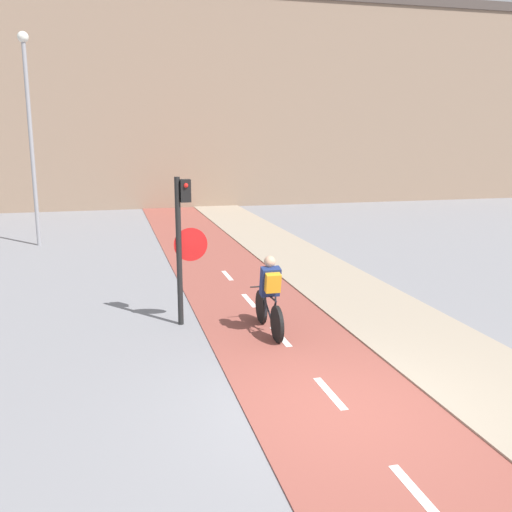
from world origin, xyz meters
TOP-DOWN VIEW (x-y plane):
  - ground_plane at (0.00, 0.00)m, footprint 120.00×120.00m
  - bike_lane at (0.00, 0.00)m, footprint 2.71×60.00m
  - sidewalk_strip at (2.56, 0.00)m, footprint 2.40×60.00m
  - building_row_background at (0.00, 26.05)m, footprint 60.00×5.20m
  - traffic_light_pole at (-1.64, 4.26)m, footprint 0.67×0.25m
  - street_lamp_far at (-5.46, 14.09)m, footprint 0.36×0.36m
  - cyclist_near at (-0.13, 3.30)m, footprint 0.46×1.82m

SIDE VIEW (x-z plane):
  - ground_plane at x=0.00m, z-range 0.00..0.00m
  - bike_lane at x=0.00m, z-range 0.00..0.02m
  - sidewalk_strip at x=2.56m, z-range 0.00..0.05m
  - cyclist_near at x=-0.13m, z-range -0.04..1.48m
  - traffic_light_pole at x=-1.64m, z-range 0.36..3.33m
  - street_lamp_far at x=-5.46m, z-range 0.77..7.85m
  - building_row_background at x=0.00m, z-range 0.01..11.32m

